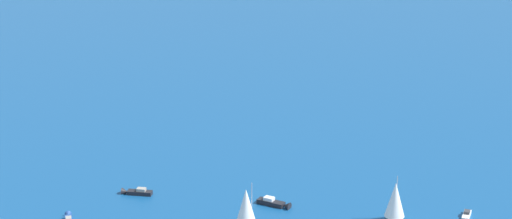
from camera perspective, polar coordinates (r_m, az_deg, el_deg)
name	(u,v)px	position (r m, az deg, el deg)	size (l,w,h in m)	color
motorboat_far_port	(136,192)	(170.76, -8.35, -5.68)	(2.24, 6.43, 1.83)	black
sailboat_offshore	(395,202)	(157.94, 9.62, -6.32)	(7.17, 4.38, 8.96)	gold
motorboat_ahead	(275,203)	(163.77, 1.34, -6.51)	(3.43, 7.19, 2.02)	black
sailboat_outer_ring_b	(246,213)	(149.42, -0.67, -7.17)	(5.53, 8.59, 10.67)	#9E9993
motorboat_outer_ring_d	(68,219)	(161.57, -12.87, -7.39)	(5.19, 3.68, 1.51)	#23478C
motorboat_outer_ring_e	(466,216)	(163.50, 14.35, -7.20)	(5.34, 1.95, 1.51)	white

